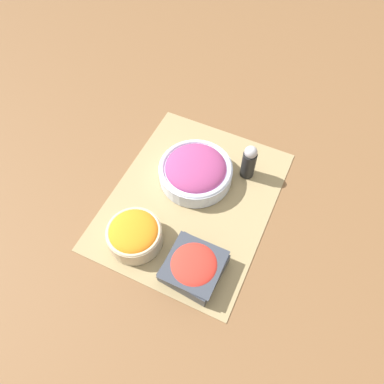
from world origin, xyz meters
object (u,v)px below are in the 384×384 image
tomato_bowl (194,267)px  carrot_bowl (134,234)px  pepper_shaker (249,161)px  onion_bowl (196,170)px

tomato_bowl → carrot_bowl: (0.01, 0.15, 0.01)m
tomato_bowl → carrot_bowl: 0.15m
tomato_bowl → pepper_shaker: 0.29m
tomato_bowl → pepper_shaker: pepper_shaker is taller
onion_bowl → carrot_bowl: onion_bowl is taller
onion_bowl → carrot_bowl: (-0.21, 0.05, 0.00)m
tomato_bowl → carrot_bowl: bearing=86.0°
onion_bowl → tomato_bowl: size_ratio=1.47×
pepper_shaker → carrot_bowl: bearing=150.3°
carrot_bowl → pepper_shaker: (0.28, -0.16, 0.02)m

